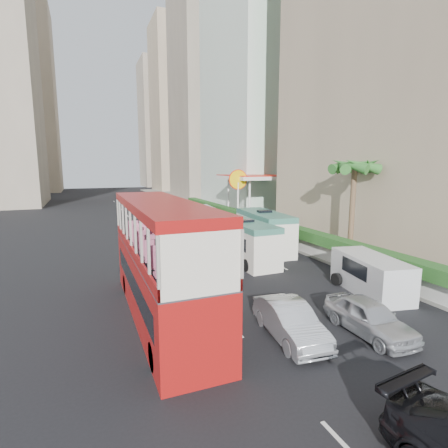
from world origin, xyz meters
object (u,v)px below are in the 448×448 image
van_asset (195,231)px  minibus_far (264,232)px  car_silver_lane_a (289,338)px  panel_van_far (204,214)px  car_silver_lane_b (368,334)px  double_decker_bus (161,260)px  panel_van_near (370,275)px  palm_tree (352,213)px  shell_station (254,198)px  minibus_near (246,242)px

van_asset → minibus_far: minibus_far is taller
minibus_far → car_silver_lane_a: bearing=-109.1°
car_silver_lane_a → panel_van_far: 28.55m
van_asset → minibus_far: (2.54, -9.84, 1.50)m
car_silver_lane_a → car_silver_lane_b: same height
double_decker_bus → van_asset: bearing=68.7°
car_silver_lane_b → panel_van_far: bearing=85.5°
panel_van_near → palm_tree: size_ratio=0.75×
car_silver_lane_a → shell_station: (11.96, 26.77, 2.75)m
car_silver_lane_b → panel_van_far: panel_van_far is taller
minibus_near → minibus_far: minibus_far is taller
van_asset → panel_van_far: 5.94m
car_silver_lane_b → van_asset: size_ratio=0.89×
minibus_near → palm_tree: bearing=-22.9°
panel_van_near → van_asset: bearing=110.5°
car_silver_lane_a → car_silver_lane_b: (3.06, -0.86, 0.00)m
van_asset → minibus_near: minibus_near is taller
minibus_far → shell_station: 15.25m
car_silver_lane_a → palm_tree: size_ratio=0.65×
double_decker_bus → panel_van_far: bearing=67.4°
minibus_near → palm_tree: size_ratio=0.98×
palm_tree → van_asset: bearing=113.3°
double_decker_bus → minibus_far: double_decker_bus is taller
van_asset → panel_van_far: size_ratio=0.97×
double_decker_bus → minibus_far: bearing=42.5°
minibus_far → panel_van_near: minibus_far is taller
double_decker_bus → minibus_near: size_ratio=1.75×
panel_van_far → minibus_far: bearing=-85.2°
shell_station → double_decker_bus: bearing=-124.8°
van_asset → palm_tree: 16.60m
van_asset → minibus_near: bearing=-99.1°
double_decker_bus → shell_station: size_ratio=1.38×
double_decker_bus → palm_tree: 14.39m
car_silver_lane_a → minibus_far: 14.20m
minibus_near → minibus_far: 3.62m
car_silver_lane_b → palm_tree: size_ratio=0.63×
van_asset → minibus_near: size_ratio=0.73×
van_asset → panel_van_far: (2.70, 5.21, 0.94)m
car_silver_lane_b → shell_station: size_ratio=0.51×
panel_van_far → palm_tree: (3.74, -20.12, 2.44)m
car_silver_lane_a → panel_van_near: bearing=27.8°
double_decker_bus → car_silver_lane_a: bearing=-43.0°
panel_van_far → car_silver_lane_a: bearing=-96.8°
van_asset → minibus_far: size_ratio=0.67×
car_silver_lane_a → minibus_near: 10.99m
car_silver_lane_b → panel_van_near: 5.05m
double_decker_bus → car_silver_lane_a: size_ratio=2.63×
shell_station → minibus_far: bearing=-113.7°
panel_van_far → palm_tree: palm_tree is taller
van_asset → palm_tree: palm_tree is taller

